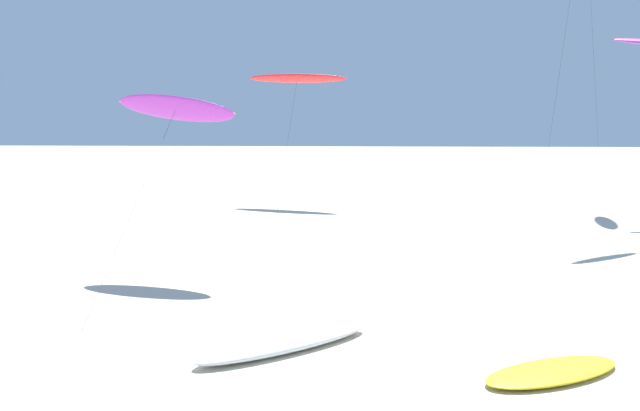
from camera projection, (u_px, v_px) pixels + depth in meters
name	position (u px, v px, depth m)	size (l,w,h in m)	color
flying_kite_5	(176.00, 108.00, 33.62)	(5.81, 10.90, 8.10)	purple
flying_kite_6	(297.00, 78.00, 58.69)	(8.06, 8.01, 10.00)	red
grounded_kite_2	(284.00, 343.00, 23.28)	(5.61, 5.25, 0.41)	white
grounded_kite_3	(552.00, 371.00, 20.96)	(4.74, 3.90, 0.26)	yellow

